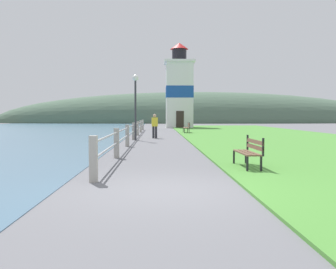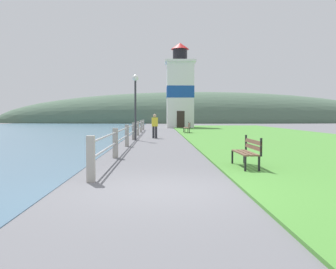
% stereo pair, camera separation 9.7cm
% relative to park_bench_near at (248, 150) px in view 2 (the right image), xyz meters
% --- Properties ---
extents(ground_plane, '(160.00, 160.00, 0.00)m').
position_rel_park_bench_near_xyz_m(ground_plane, '(-2.53, -2.97, -0.54)').
color(ground_plane, slate).
extents(grass_verge, '(12.00, 53.34, 0.06)m').
position_rel_park_bench_near_xyz_m(grass_verge, '(5.16, 14.80, -0.51)').
color(grass_verge, '#4C8E38').
rests_on(grass_verge, ground_plane).
extents(seawall_railing, '(0.18, 29.41, 1.07)m').
position_rel_park_bench_near_xyz_m(seawall_railing, '(-4.12, 12.64, 0.09)').
color(seawall_railing, '#A8A399').
rests_on(seawall_railing, ground_plane).
extents(park_bench_near, '(0.51, 1.64, 0.94)m').
position_rel_park_bench_near_xyz_m(park_bench_near, '(0.00, 0.00, 0.00)').
color(park_bench_near, brown).
rests_on(park_bench_near, ground_plane).
extents(park_bench_midway, '(0.49, 1.85, 0.94)m').
position_rel_park_bench_near_xyz_m(park_bench_midway, '(-0.15, 20.67, 0.00)').
color(park_bench_midway, brown).
rests_on(park_bench_midway, ground_plane).
extents(lighthouse, '(3.62, 3.62, 10.15)m').
position_rel_park_bench_near_xyz_m(lighthouse, '(-0.00, 34.52, 3.92)').
color(lighthouse, white).
rests_on(lighthouse, ground_plane).
extents(person_strolling, '(0.41, 0.25, 1.61)m').
position_rel_park_bench_near_xyz_m(person_strolling, '(-2.82, 14.15, 0.34)').
color(person_strolling, '#28282D').
rests_on(person_strolling, ground_plane).
extents(lamp_post, '(0.36, 0.36, 3.96)m').
position_rel_park_bench_near_xyz_m(lamp_post, '(-3.97, 12.18, 2.20)').
color(lamp_post, '#333338').
rests_on(lamp_post, ground_plane).
extents(distant_hillside, '(80.00, 16.00, 12.00)m').
position_rel_park_bench_near_xyz_m(distant_hillside, '(5.47, 62.58, -0.54)').
color(distant_hillside, '#4C6651').
rests_on(distant_hillside, ground_plane).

